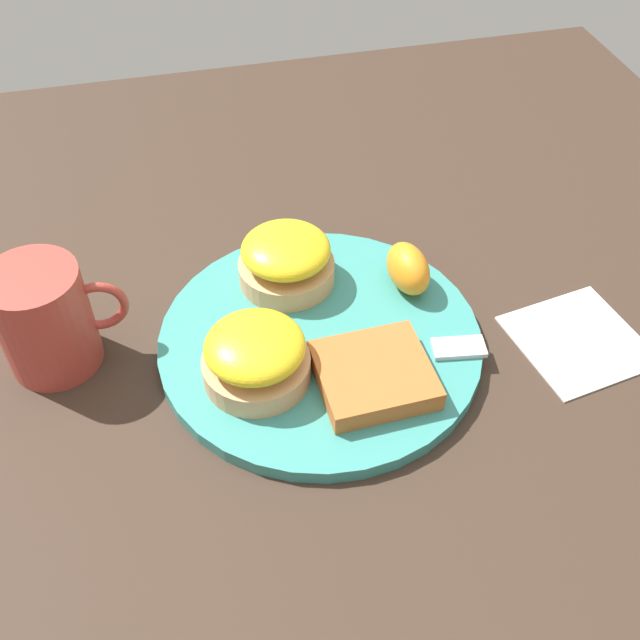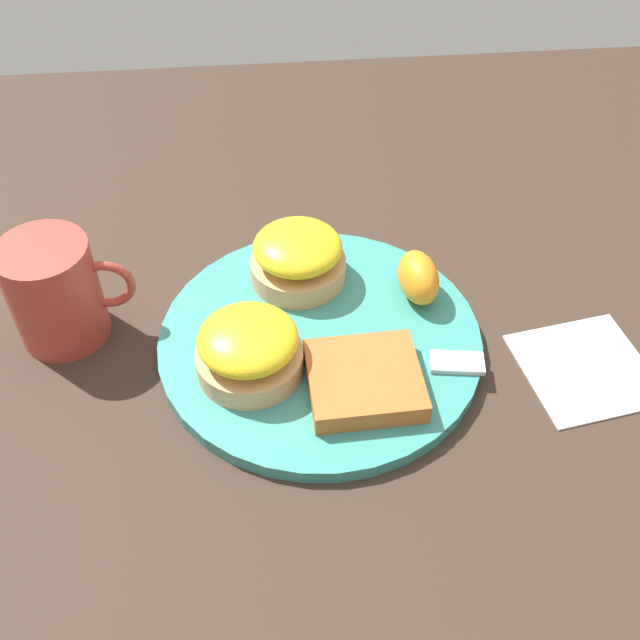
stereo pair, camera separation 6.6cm
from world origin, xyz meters
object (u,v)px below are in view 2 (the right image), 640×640
at_px(sandwich_benedict_right, 249,349).
at_px(fork, 371,359).
at_px(sandwich_benedict_left, 298,257).
at_px(hashbrown_patty, 364,380).
at_px(orange_wedge, 418,278).
at_px(cup, 56,292).

height_order(sandwich_benedict_right, fork, sandwich_benedict_right).
height_order(sandwich_benedict_left, fork, sandwich_benedict_left).
xyz_separation_m(hashbrown_patty, orange_wedge, (0.07, 0.11, 0.01)).
height_order(hashbrown_patty, orange_wedge, orange_wedge).
distance_m(hashbrown_patty, orange_wedge, 0.13).
height_order(orange_wedge, cup, cup).
xyz_separation_m(fork, cup, (-0.27, 0.08, 0.03)).
relative_size(sandwich_benedict_right, orange_wedge, 1.54).
bearing_deg(sandwich_benedict_right, hashbrown_patty, -17.62).
xyz_separation_m(sandwich_benedict_right, hashbrown_patty, (0.09, -0.03, -0.02)).
distance_m(fork, cup, 0.29).
relative_size(sandwich_benedict_left, orange_wedge, 1.54).
xyz_separation_m(sandwich_benedict_left, cup, (-0.22, -0.04, 0.01)).
distance_m(sandwich_benedict_right, hashbrown_patty, 0.10).
bearing_deg(cup, fork, -15.44).
distance_m(hashbrown_patty, fork, 0.03).
bearing_deg(sandwich_benedict_right, cup, 156.03).
height_order(sandwich_benedict_left, orange_wedge, sandwich_benedict_left).
distance_m(orange_wedge, fork, 0.10).
bearing_deg(orange_wedge, fork, -124.72).
height_order(sandwich_benedict_left, cup, cup).
bearing_deg(orange_wedge, sandwich_benedict_left, 162.07).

